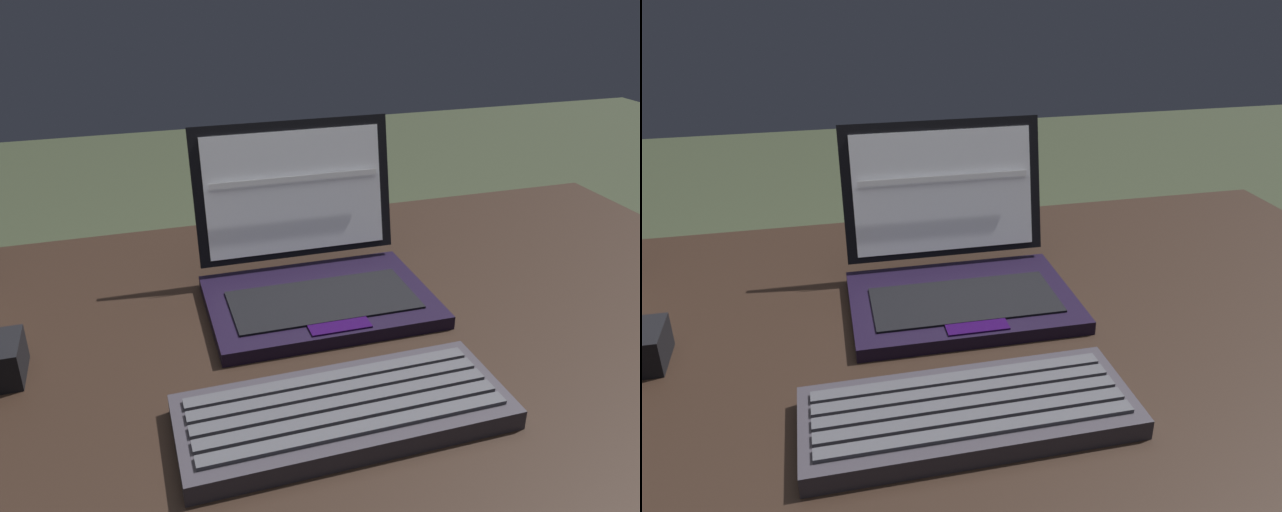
{
  "view_description": "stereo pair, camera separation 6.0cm",
  "coord_description": "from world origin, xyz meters",
  "views": [
    {
      "loc": [
        -0.23,
        -0.7,
        1.16
      ],
      "look_at": [
        -0.0,
        0.04,
        0.79
      ],
      "focal_mm": 36.45,
      "sensor_mm": 36.0,
      "label": 1
    },
    {
      "loc": [
        -0.17,
        -0.71,
        1.16
      ],
      "look_at": [
        -0.0,
        0.04,
        0.79
      ],
      "focal_mm": 36.45,
      "sensor_mm": 36.0,
      "label": 2
    }
  ],
  "objects": [
    {
      "name": "external_keyboard",
      "position": [
        -0.05,
        -0.18,
        0.72
      ],
      "size": [
        0.35,
        0.14,
        0.03
      ],
      "color": "#2B282E",
      "rests_on": "desk"
    },
    {
      "name": "laptop_front",
      "position": [
        0.0,
        0.09,
        0.76
      ],
      "size": [
        0.31,
        0.26,
        0.23
      ],
      "color": "black",
      "rests_on": "desk"
    },
    {
      "name": "desk",
      "position": [
        0.0,
        0.0,
        0.62
      ],
      "size": [
        1.36,
        0.81,
        0.71
      ],
      "color": "black",
      "rests_on": "ground"
    }
  ]
}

